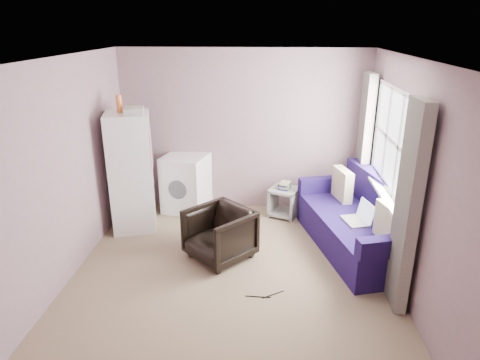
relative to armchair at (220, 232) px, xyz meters
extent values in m
cube|color=#877158|center=(0.20, -0.42, -0.38)|extent=(3.80, 4.20, 0.02)
cube|color=silver|center=(0.20, -0.42, 2.14)|extent=(3.80, 4.20, 0.02)
cube|color=gray|center=(0.20, 1.69, 0.88)|extent=(3.80, 0.02, 2.50)
cube|color=gray|center=(0.20, -2.53, 0.88)|extent=(3.80, 0.02, 2.50)
cube|color=gray|center=(-1.71, -0.42, 0.88)|extent=(0.02, 4.20, 2.50)
cube|color=gray|center=(2.11, -0.42, 0.88)|extent=(0.02, 4.20, 2.50)
cube|color=white|center=(2.08, 0.28, 1.13)|extent=(0.01, 1.60, 1.20)
imported|color=black|center=(0.00, 0.00, 0.00)|extent=(0.97, 0.97, 0.73)
cube|color=white|center=(-1.33, 0.78, 0.48)|extent=(0.71, 0.71, 1.70)
cube|color=#505158|center=(-1.05, 0.85, 0.27)|extent=(0.14, 0.53, 0.02)
cube|color=#505158|center=(-1.09, 1.06, 0.75)|extent=(0.03, 0.03, 0.49)
cube|color=silver|center=(-1.04, 0.83, 0.82)|extent=(0.11, 0.40, 0.58)
cylinder|color=orange|center=(-1.42, 0.81, 1.45)|extent=(0.09, 0.09, 0.23)
cube|color=#ADADA3|center=(-1.20, 0.72, 1.38)|extent=(0.32, 0.34, 0.09)
cube|color=white|center=(-0.69, 1.47, 0.09)|extent=(0.77, 0.77, 0.90)
cube|color=#505158|center=(-0.70, 1.45, 0.51)|extent=(0.72, 0.70, 0.05)
cylinder|color=#505158|center=(-0.77, 1.15, 0.09)|extent=(0.29, 0.09, 0.30)
cube|color=gray|center=(0.85, 1.33, 0.06)|extent=(0.53, 0.53, 0.04)
cube|color=gray|center=(0.85, 1.33, -0.31)|extent=(0.53, 0.53, 0.04)
cube|color=gray|center=(0.68, 1.40, -0.14)|extent=(0.19, 0.39, 0.45)
cube|color=gray|center=(1.02, 1.26, -0.14)|extent=(0.19, 0.39, 0.45)
cube|color=navy|center=(0.85, 1.33, 0.10)|extent=(0.20, 0.24, 0.03)
cube|color=#999A67|center=(0.86, 1.33, 0.12)|extent=(0.19, 0.23, 0.03)
cube|color=navy|center=(0.85, 1.34, 0.15)|extent=(0.21, 0.24, 0.03)
cube|color=#999A67|center=(0.86, 1.32, 0.18)|extent=(0.19, 0.23, 0.03)
cube|color=#201254|center=(1.77, 0.36, -0.14)|extent=(1.43, 2.17, 0.44)
cube|color=#201254|center=(2.13, 0.46, 0.32)|extent=(0.71, 1.98, 0.49)
cube|color=#201254|center=(2.02, -0.57, 0.19)|extent=(0.95, 0.40, 0.22)
cube|color=#201254|center=(1.52, 1.30, 0.19)|extent=(0.95, 0.40, 0.22)
cube|color=beige|center=(1.99, -0.24, 0.30)|extent=(0.24, 0.46, 0.44)
cube|color=beige|center=(1.66, 1.00, 0.30)|extent=(0.24, 0.46, 0.44)
cube|color=gray|center=(1.71, 0.23, 0.09)|extent=(0.34, 0.42, 0.02)
cube|color=silver|center=(1.85, 0.27, 0.22)|extent=(0.16, 0.37, 0.24)
cube|color=white|center=(2.02, 0.28, 0.50)|extent=(0.14, 1.70, 0.04)
cube|color=white|center=(2.07, 0.28, 0.53)|extent=(0.02, 1.68, 0.05)
cube|color=white|center=(2.07, 0.28, 1.13)|extent=(0.02, 1.68, 0.05)
cube|color=white|center=(2.07, 0.28, 1.73)|extent=(0.02, 1.68, 0.05)
cube|color=white|center=(2.07, -0.52, 1.13)|extent=(0.02, 0.05, 1.20)
cube|color=white|center=(2.07, 0.01, 1.13)|extent=(0.02, 0.05, 1.20)
cube|color=white|center=(2.07, 0.54, 1.13)|extent=(0.02, 0.05, 1.20)
cube|color=white|center=(2.07, 1.08, 1.13)|extent=(0.02, 0.05, 1.20)
cube|color=beige|center=(1.98, -0.80, 0.73)|extent=(0.12, 0.46, 2.18)
cube|color=beige|center=(1.98, 1.36, 0.73)|extent=(0.12, 0.46, 2.18)
cylinder|color=black|center=(0.68, -0.77, -0.36)|extent=(0.25, 0.16, 0.01)
cylinder|color=black|center=(0.52, -0.82, -0.36)|extent=(0.29, 0.02, 0.01)
camera|label=1|loc=(0.58, -4.78, 2.47)|focal=32.00mm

